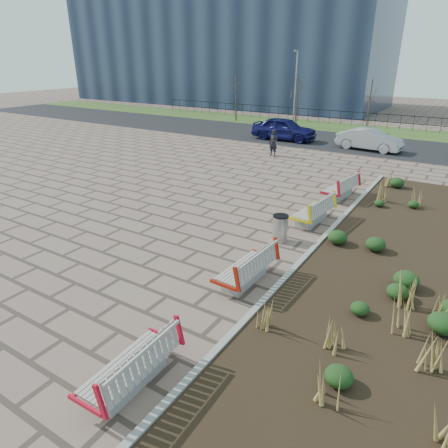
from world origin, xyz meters
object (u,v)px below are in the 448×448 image
Objects in this scene: bench_a at (128,363)px; bench_c at (312,210)px; pedestrian at (273,143)px; lamp_west at (295,90)px; litter_bin at (280,229)px; bench_b at (245,266)px; car_silver at (370,139)px; car_blue at (284,129)px; bench_d at (340,186)px.

bench_c is at bearing 88.49° from bench_a.
lamp_west is (-3.19, 10.54, 2.24)m from pedestrian.
litter_bin is at bearing -67.92° from lamp_west.
car_silver is at bearing 96.29° from bench_b.
pedestrian is at bearing -73.14° from lamp_west.
litter_bin is at bearing -157.94° from car_blue.
bench_d is at bearing 88.49° from bench_a.
bench_b is 1.00× the size of bench_c.
bench_a and bench_d have the same top height.
lamp_west reaches higher than bench_b.
car_blue is (-7.36, 10.51, 0.31)m from bench_d.
car_blue is at bearing 113.78° from bench_b.
car_blue is at bearing 106.14° from bench_a.
litter_bin is 0.22× the size of car_silver.
pedestrian is (-5.81, 8.82, 0.30)m from bench_c.
lamp_west is (-9.00, 28.67, 2.54)m from bench_a.
bench_d is 8.01m from pedestrian.
bench_c is 0.45× the size of car_blue.
lamp_west is (-7.73, 5.72, 2.34)m from car_silver.
bench_b is 4.98m from bench_c.
litter_bin is 0.15× the size of lamp_west.
car_silver is (-0.96, 15.72, 0.25)m from litter_bin.
litter_bin is (-0.30, -5.40, -0.05)m from bench_d.
bench_a is 1.00× the size of bench_b.
bench_b is at bearing -170.52° from car_silver.
car_blue is at bearing 93.86° from car_silver.
bench_a is at bearing -72.57° from lamp_west.
bench_a is at bearing -87.60° from bench_b.
bench_d is (0.00, 3.32, 0.00)m from bench_c.
car_silver is at bearing -93.61° from car_blue.
bench_a is 2.35× the size of litter_bin.
car_silver is (4.54, 4.82, -0.11)m from pedestrian.
lamp_west is at bearing 14.63° from car_blue.
bench_a is at bearing -171.25° from car_silver.
bench_d is 0.51× the size of car_silver.
bench_d is 0.45× the size of car_blue.
pedestrian is 0.39× the size of car_silver.
bench_c is (0.00, 9.31, 0.00)m from bench_a.
pedestrian is at bearing 142.29° from car_silver.
bench_d is 5.40m from litter_bin.
bench_d is at bearing -146.86° from car_blue.
pedestrian is 0.35× the size of car_blue.
bench_b is at bearing -160.49° from car_blue.
car_blue is 6.19m from lamp_west.
bench_d is at bearing -60.71° from lamp_west.
lamp_west is (-9.00, 19.36, 2.54)m from bench_c.
car_silver is 9.90m from lamp_west.
bench_a is 1.31× the size of pedestrian.
bench_b is 0.35× the size of lamp_west.
bench_d is at bearing 95.72° from bench_c.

